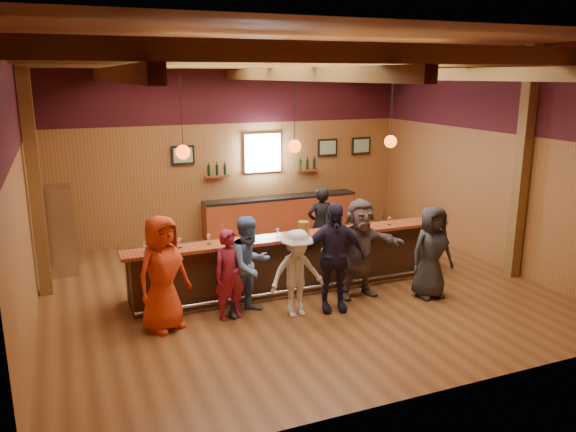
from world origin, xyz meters
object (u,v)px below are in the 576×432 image
Objects in this scene: bar_counter at (292,260)px; ice_bucket at (303,227)px; back_bar_cabinet at (281,215)px; bartender at (320,225)px; customer_denim at (250,265)px; customer_navy at (333,257)px; customer_brown at (359,249)px; stainless_fridge at (56,231)px; customer_white at (297,273)px; bottle_a at (335,222)px; customer_redvest at (230,275)px; customer_orange at (163,273)px; customer_dark at (432,252)px.

bar_counter is 0.76m from ice_bucket.
back_bar_cabinet is 2.42× the size of bartender.
bar_counter is at bearing 17.05° from customer_denim.
customer_brown is (0.71, 0.35, -0.03)m from customer_navy.
back_bar_cabinet is (1.18, 3.57, -0.05)m from bar_counter.
stainless_fridge is at bearing 149.24° from bar_counter.
customer_denim is 0.90× the size of customer_navy.
customer_white is 0.79× the size of customer_navy.
customer_denim reaches higher than customer_white.
ice_bucket is at bearing -171.90° from bottle_a.
customer_brown is (0.92, -0.95, 0.39)m from bar_counter.
customer_navy is 2.55m from bartender.
customer_denim is at bearing -153.24° from ice_bucket.
bar_counter is 1.39m from customer_white.
customer_denim is 3.00m from bartender.
customer_redvest is at bearing 39.78° from bartender.
customer_redvest is at bearing 159.57° from customer_white.
customer_white is 1.76m from bottle_a.
customer_orange is at bearing 30.54° from bartender.
customer_brown is (1.37, 0.35, 0.17)m from customer_white.
stainless_fridge is 1.06× the size of customer_denim.
bartender is at bearing -91.63° from back_bar_cabinet.
stainless_fridge is 1.18× the size of customer_redvest.
customer_white is at bearing -50.99° from customer_denim.
customer_denim is at bearing -24.18° from customer_orange.
back_bar_cabinet is 2.35× the size of customer_dark.
customer_redvest is (-1.50, -0.97, 0.24)m from bar_counter.
customer_dark is at bearing 8.17° from customer_navy.
customer_redvest is at bearing 169.86° from customer_denim.
ice_bucket is (-1.00, -1.36, 0.40)m from bartender.
stainless_fridge reaches higher than customer_redvest.
customer_brown reaches higher than bottle_a.
back_bar_cabinet is 3.83m from bottle_a.
customer_dark is at bearing -30.13° from ice_bucket.
customer_denim is 1.45m from ice_bucket.
customer_navy is (2.81, -0.33, 0.02)m from customer_orange.
bar_counter is 1.57× the size of back_bar_cabinet.
customer_orange reaches higher than customer_white.
bar_counter is 2.79m from customer_orange.
customer_redvest is 1.76m from customer_navy.
ice_bucket is (1.25, 0.63, 0.37)m from customer_denim.
customer_brown is at bearing -22.58° from customer_denim.
customer_redvest is 0.90× the size of customer_denim.
customer_brown reaches higher than bar_counter.
customer_navy is at bearing -80.60° from bar_counter.
bottle_a is at bearing -27.98° from stainless_fridge.
back_bar_cabinet is at bearing 91.11° from customer_navy.
customer_denim is (0.36, 0.07, 0.09)m from customer_redvest.
customer_navy is 8.57× the size of ice_bucket.
bartender reaches higher than back_bar_cabinet.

